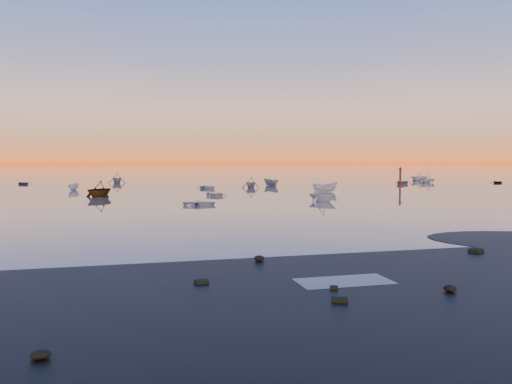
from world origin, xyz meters
name	(u,v)px	position (x,y,z in m)	size (l,w,h in m)	color
ground	(189,179)	(0.00, 100.00, 0.00)	(600.00, 600.00, 0.00)	slate
mud_lobes	(419,243)	(0.00, -1.00, 0.01)	(140.00, 6.00, 0.07)	black
moored_fleet	(225,189)	(0.00, 53.00, 0.00)	(124.00, 58.00, 1.20)	silver
boat_near_center	(325,192)	(12.05, 41.16, 0.00)	(3.95, 1.67, 1.37)	silver
boat_near_right	(322,201)	(5.59, 26.29, 0.00)	(3.42, 1.54, 1.20)	silver
channel_marker	(400,178)	(30.75, 52.65, 1.41)	(1.01, 1.01, 3.58)	#4B1310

